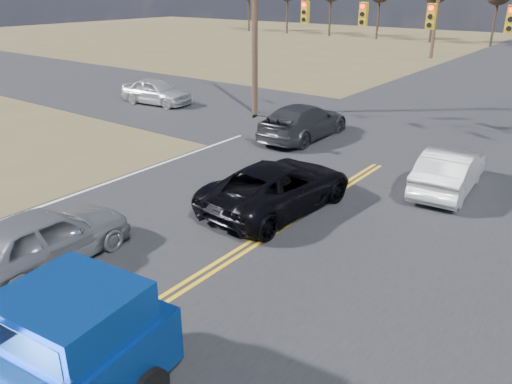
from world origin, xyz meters
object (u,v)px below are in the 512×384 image
Objects in this scene: cross_car_west at (156,92)px; silver_suv at (43,238)px; black_suv at (278,186)px; dgrey_car_queue at (303,121)px; white_car_queue at (449,171)px.

silver_suv is at bearing -147.37° from cross_car_west.
cross_car_west is at bearing -53.26° from silver_suv.
black_suv is at bearing -114.96° from silver_suv.
dgrey_car_queue is (-3.54, 7.12, 0.02)m from black_suv.
white_car_queue is at bearing -106.76° from cross_car_west.
dgrey_car_queue is at bearing -88.35° from silver_suv.
cross_car_west is (-10.59, 0.81, -0.04)m from dgrey_car_queue.
dgrey_car_queue is at bearing -59.30° from black_suv.
dgrey_car_queue reaches higher than silver_suv.
black_suv is 1.22× the size of white_car_queue.
silver_suv is 0.82× the size of black_suv.
black_suv is 1.25× the size of cross_car_west.
black_suv reaches higher than white_car_queue.
silver_suv is at bearing 71.51° from black_suv.
black_suv reaches higher than cross_car_west.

